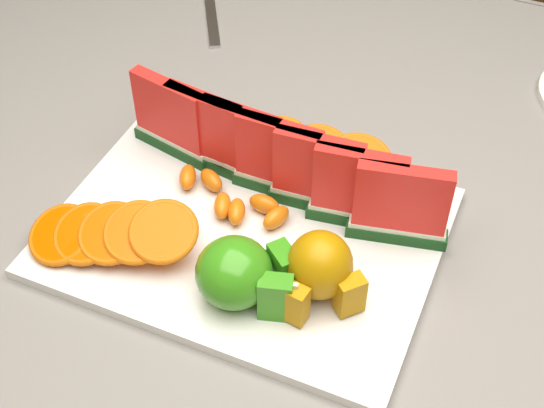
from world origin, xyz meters
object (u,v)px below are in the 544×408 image
Objects in this scene: fork at (214,12)px; pear_cluster at (320,269)px; apple_cluster at (242,274)px; platter at (247,232)px.

pear_cluster is at bearing -52.72° from fork.
platter is at bearing 112.36° from apple_cluster.
apple_cluster is at bearing -67.64° from platter.
fork is (-0.33, 0.44, -0.05)m from pear_cluster.
apple_cluster is 1.23× the size of pear_cluster.
apple_cluster is (0.03, -0.08, 0.04)m from platter.
fork is at bearing 119.53° from apple_cluster.
fork is at bearing 127.28° from pear_cluster.
pear_cluster reaches higher than platter.
apple_cluster reaches higher than fork.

